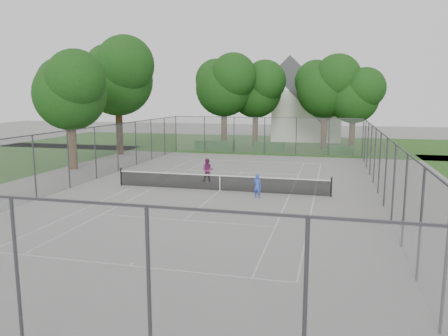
% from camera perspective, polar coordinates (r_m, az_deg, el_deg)
% --- Properties ---
extents(ground, '(120.00, 120.00, 0.00)m').
position_cam_1_polar(ground, '(25.82, -0.54, -2.98)').
color(ground, slate).
rests_on(ground, ground).
extents(grass_far, '(60.00, 20.00, 0.00)m').
position_cam_1_polar(grass_far, '(51.10, 6.84, 3.14)').
color(grass_far, '#224A15').
rests_on(grass_far, ground).
extents(court_markings, '(11.03, 23.83, 0.01)m').
position_cam_1_polar(court_markings, '(25.81, -0.54, -2.97)').
color(court_markings, beige).
rests_on(court_markings, ground).
extents(tennis_net, '(12.87, 0.10, 1.10)m').
position_cam_1_polar(tennis_net, '(25.71, -0.54, -1.87)').
color(tennis_net, black).
rests_on(tennis_net, ground).
extents(perimeter_fence, '(18.08, 34.08, 3.52)m').
position_cam_1_polar(perimeter_fence, '(25.49, -0.55, 0.99)').
color(perimeter_fence, '#38383D').
rests_on(perimeter_fence, ground).
extents(tree_far_left, '(6.90, 6.30, 9.93)m').
position_cam_1_polar(tree_far_left, '(46.92, 0.09, 10.99)').
color(tree_far_left, '#392514').
rests_on(tree_far_left, ground).
extents(tree_far_midleft, '(6.48, 5.92, 9.32)m').
position_cam_1_polar(tree_far_midleft, '(48.36, 4.25, 10.42)').
color(tree_far_midleft, '#392514').
rests_on(tree_far_midleft, ground).
extents(tree_far_midright, '(6.75, 6.16, 9.70)m').
position_cam_1_polar(tree_far_midright, '(46.79, 13.23, 10.56)').
color(tree_far_midright, '#392514').
rests_on(tree_far_midright, ground).
extents(tree_far_right, '(5.78, 5.27, 8.30)m').
position_cam_1_polar(tree_far_right, '(46.13, 16.69, 9.24)').
color(tree_far_right, '#392514').
rests_on(tree_far_right, ground).
extents(tree_side_back, '(7.61, 6.95, 10.94)m').
position_cam_1_polar(tree_side_back, '(42.63, -13.71, 11.83)').
color(tree_side_back, '#392514').
rests_on(tree_side_back, ground).
extents(tree_side_front, '(6.16, 5.63, 8.86)m').
position_cam_1_polar(tree_side_front, '(34.77, -19.48, 9.79)').
color(tree_side_front, '#392514').
rests_on(tree_side_front, ground).
extents(hedge_left, '(3.99, 1.20, 1.00)m').
position_cam_1_polar(hedge_left, '(44.68, -1.20, 2.95)').
color(hedge_left, '#194917').
rests_on(hedge_left, ground).
extents(hedge_mid, '(2.99, 0.85, 0.94)m').
position_cam_1_polar(hedge_mid, '(44.02, 5.88, 2.77)').
color(hedge_mid, '#194917').
rests_on(hedge_mid, ground).
extents(hedge_right, '(2.67, 0.98, 0.80)m').
position_cam_1_polar(hedge_right, '(43.26, 14.81, 2.29)').
color(hedge_right, '#194917').
rests_on(hedge_right, ground).
extents(house, '(8.21, 6.36, 10.22)m').
position_cam_1_polar(house, '(55.83, 10.86, 7.81)').
color(house, white).
rests_on(house, ground).
extents(girl_player, '(0.56, 0.46, 1.33)m').
position_cam_1_polar(girl_player, '(24.03, 4.38, -2.33)').
color(girl_player, '#324CBC').
rests_on(girl_player, ground).
extents(woman_player, '(0.78, 0.63, 1.54)m').
position_cam_1_polar(woman_player, '(28.34, -2.14, -0.28)').
color(woman_player, '#7B2963').
rests_on(woman_player, ground).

